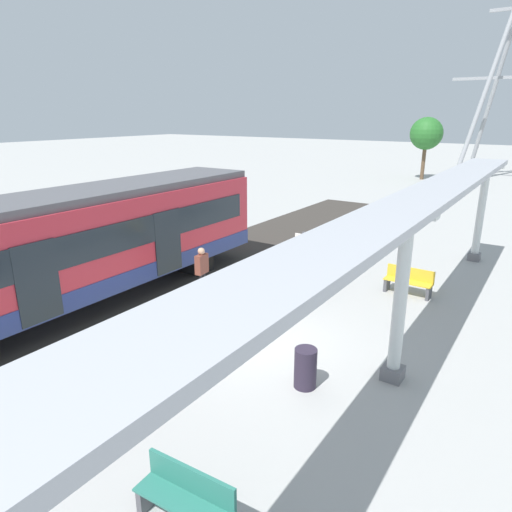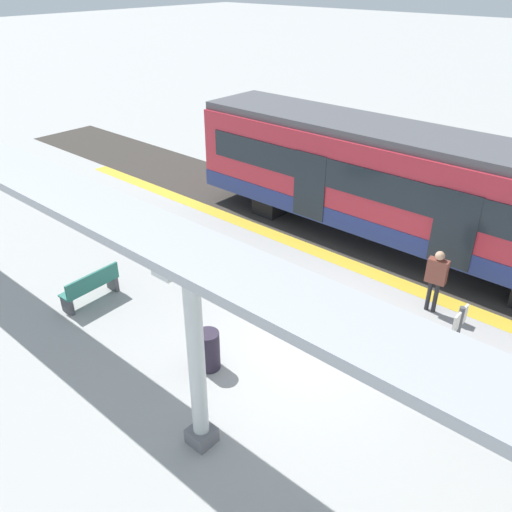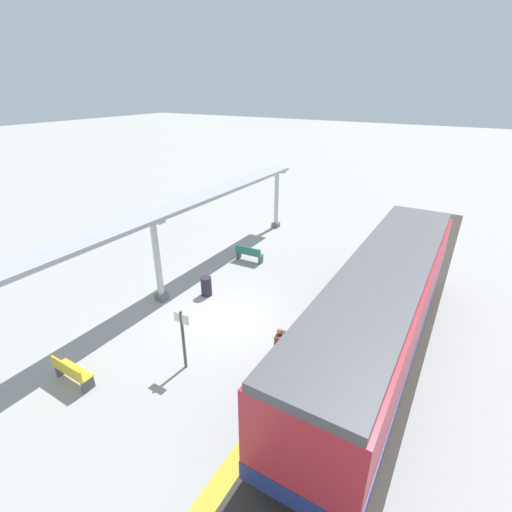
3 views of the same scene
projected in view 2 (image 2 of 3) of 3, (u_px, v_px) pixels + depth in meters
ground_plane at (308, 344)px, 11.65m from camera, size 176.00×176.00×0.00m
tactile_edge_strip at (388, 279)px, 14.03m from camera, size 0.53×26.86×0.01m
trackbed at (420, 254)px, 15.26m from camera, size 3.20×38.86×0.01m
train_near_carriage at (399, 188)px, 14.90m from camera, size 2.65×13.22×3.48m
canopy_pillar_second at (196, 358)px, 8.33m from camera, size 1.10×0.44×3.76m
canopy_beam at (177, 246)px, 7.53m from camera, size 1.20×21.64×0.16m
bench_mid_platform at (91, 287)px, 12.89m from camera, size 1.52×0.52×0.86m
trash_bin at (208, 350)px, 10.76m from camera, size 0.48×0.48×0.88m
platform_info_sign at (454, 347)px, 9.47m from camera, size 0.56×0.10×2.20m
passenger_waiting_near_edge at (436, 274)px, 12.28m from camera, size 0.27×0.49×1.64m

